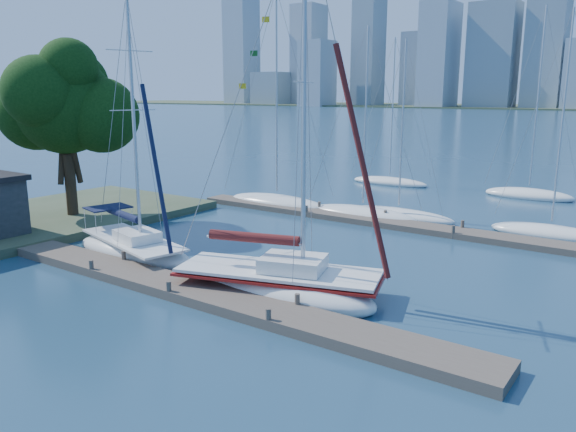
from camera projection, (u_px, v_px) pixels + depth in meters
The scene contains 13 objects.
ground at pixel (186, 294), 23.25m from camera, with size 700.00×700.00×0.00m, color navy.
near_dock at pixel (185, 289), 23.21m from camera, with size 26.00×2.00×0.40m, color brown.
far_dock at pixel (394, 224), 34.85m from camera, with size 30.00×1.80×0.36m, color brown.
shore at pixel (27, 222), 35.16m from camera, with size 12.00×22.00×0.50m, color #38472D.
tree at pixel (64, 102), 34.50m from camera, with size 8.51×7.76×11.31m.
sailboat_navy at pixel (132, 235), 28.40m from camera, with size 8.20×4.36×13.18m.
sailboat_maroon at pixel (279, 266), 23.06m from camera, with size 9.45×5.47×15.32m.
bg_boat_0 at pixel (277, 202), 41.17m from camera, with size 8.78×4.81×15.48m.
bg_boat_1 at pixel (363, 214), 37.39m from camera, with size 8.02×3.61×12.61m.
bg_boat_2 at pixel (399, 215), 37.18m from camera, with size 7.86×4.86×11.76m.
bg_boat_4 at pixel (551, 233), 32.40m from camera, with size 6.96×3.00×12.93m.
bg_boat_6 at pixel (390, 182), 50.96m from camera, with size 7.46×4.08×13.12m.
bg_boat_7 at pixel (529, 194), 44.36m from camera, with size 7.05×3.55×14.85m.
Camera 1 is at (16.17, -15.53, 8.17)m, focal length 35.00 mm.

